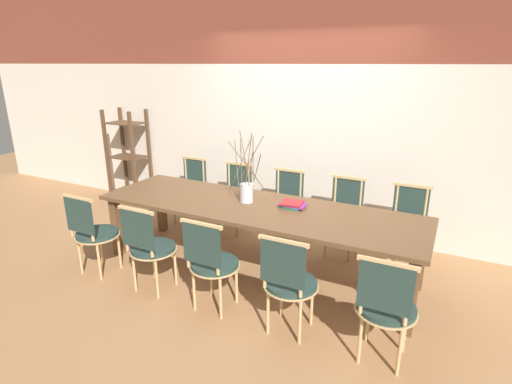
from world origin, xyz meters
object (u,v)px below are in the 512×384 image
at_px(dining_table, 256,213).
at_px(book_stack, 292,205).
at_px(vase_centerpiece, 247,190).
at_px(shelving_rack, 129,157).
at_px(chair_far_center, 285,204).
at_px(chair_near_center, 212,261).

relative_size(dining_table, book_stack, 12.86).
relative_size(vase_centerpiece, book_stack, 2.91).
height_order(dining_table, book_stack, book_stack).
distance_m(dining_table, book_stack, 0.38).
distance_m(dining_table, shelving_rack, 2.97).
bearing_deg(chair_far_center, book_stack, 118.30).
distance_m(dining_table, chair_near_center, 0.83).
xyz_separation_m(dining_table, shelving_rack, (-2.76, 1.09, 0.07)).
relative_size(chair_near_center, book_stack, 3.39).
bearing_deg(chair_near_center, chair_far_center, 90.19).
distance_m(dining_table, vase_centerpiece, 0.26).
distance_m(chair_far_center, book_stack, 0.81).
height_order(chair_far_center, shelving_rack, shelving_rack).
xyz_separation_m(chair_near_center, book_stack, (0.36, 0.95, 0.27)).
relative_size(vase_centerpiece, shelving_rack, 0.53).
distance_m(book_stack, shelving_rack, 3.24).
bearing_deg(chair_far_center, chair_near_center, 90.19).
bearing_deg(book_stack, dining_table, -158.06).
height_order(dining_table, chair_far_center, chair_far_center).
xyz_separation_m(dining_table, chair_far_center, (-0.02, 0.81, -0.17)).
xyz_separation_m(dining_table, chair_near_center, (-0.02, -0.81, -0.17)).
bearing_deg(vase_centerpiece, chair_far_center, 80.48).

